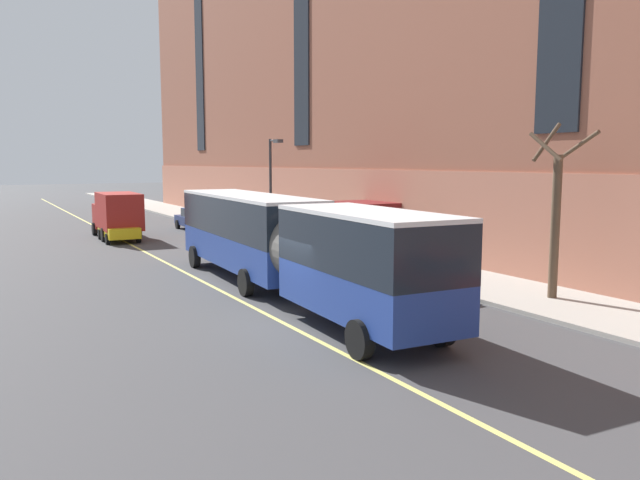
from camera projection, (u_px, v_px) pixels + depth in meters
name	position (u px, v px, depth m)	size (l,w,h in m)	color
ground_plane	(309.00, 321.00, 19.04)	(260.00, 260.00, 0.00)	#424244
sidewalk	(454.00, 278.00, 25.69)	(4.36, 160.00, 0.15)	#ADA89E
city_bus	(283.00, 240.00, 22.36)	(3.50, 18.23, 3.50)	navy
parked_car_champagne_1	(309.00, 248.00, 29.52)	(2.09, 4.66, 1.56)	#BCAD89
parked_car_navy_2	(400.00, 272.00, 22.99)	(2.08, 4.41, 1.56)	navy
parked_car_navy_4	(195.00, 219.00, 44.25)	(1.94, 4.37, 1.56)	navy
parked_car_darkgray_5	(245.00, 232.00, 36.22)	(1.95, 4.32, 1.56)	#4C4C51
box_truck	(117.00, 212.00, 39.23)	(2.47, 6.49, 2.90)	maroon
taxi_cab	(119.00, 228.00, 38.04)	(2.07, 4.45, 1.56)	yellow
street_tree_mid_block	(556.00, 213.00, 21.27)	(1.69, 1.79, 6.02)	brown
street_lamp	(272.00, 178.00, 36.83)	(0.36, 1.48, 6.01)	#2D2D30
lane_centerline	(247.00, 304.00, 21.24)	(0.16, 140.00, 0.01)	#E0D66B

